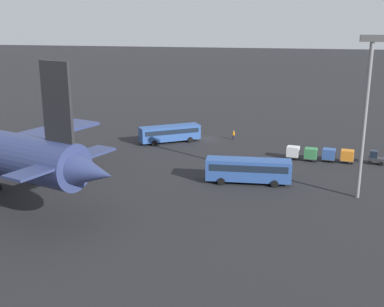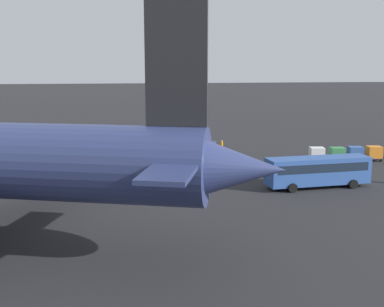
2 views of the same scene
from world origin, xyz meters
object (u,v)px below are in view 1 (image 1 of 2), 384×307
(worker_person, at_px, (234,135))
(cargo_cart_blue, at_px, (329,154))
(baggage_tug, at_px, (375,158))
(cargo_cart_white, at_px, (293,152))
(cargo_cart_orange, at_px, (347,156))
(shuttle_bus_near, at_px, (170,132))
(shuttle_bus_far, at_px, (248,169))
(cargo_cart_green, at_px, (311,154))

(worker_person, bearing_deg, cargo_cart_blue, 146.62)
(baggage_tug, bearing_deg, cargo_cart_white, 11.40)
(cargo_cart_orange, relative_size, cargo_cart_blue, 1.00)
(cargo_cart_orange, relative_size, cargo_cart_white, 1.00)
(shuttle_bus_near, relative_size, worker_person, 6.20)
(baggage_tug, height_order, cargo_cart_orange, baggage_tug)
(worker_person, bearing_deg, cargo_cart_orange, 150.20)
(worker_person, xyz_separation_m, cargo_cart_white, (-11.12, 10.73, 0.32))
(worker_person, height_order, cargo_cart_blue, cargo_cart_blue)
(cargo_cart_orange, xyz_separation_m, cargo_cart_white, (8.36, -0.42, 0.00))
(cargo_cart_blue, bearing_deg, shuttle_bus_near, -13.11)
(shuttle_bus_far, bearing_deg, cargo_cart_orange, -141.96)
(cargo_cart_blue, distance_m, cargo_cart_white, 5.58)
(cargo_cart_green, bearing_deg, shuttle_bus_far, 56.44)
(worker_person, relative_size, cargo_cart_white, 0.78)
(worker_person, relative_size, cargo_cart_blue, 0.78)
(baggage_tug, distance_m, cargo_cart_white, 12.61)
(cargo_cart_orange, bearing_deg, worker_person, -29.80)
(shuttle_bus_far, height_order, worker_person, shuttle_bus_far)
(shuttle_bus_far, height_order, baggage_tug, shuttle_bus_far)
(baggage_tug, relative_size, cargo_cart_white, 1.17)
(cargo_cart_orange, height_order, cargo_cart_white, same)
(shuttle_bus_near, height_order, baggage_tug, shuttle_bus_near)
(cargo_cart_blue, relative_size, cargo_cart_green, 1.00)
(baggage_tug, distance_m, cargo_cart_blue, 7.05)
(shuttle_bus_far, xyz_separation_m, baggage_tug, (-18.39, -13.45, -1.07))
(shuttle_bus_far, relative_size, worker_person, 6.76)
(baggage_tug, height_order, cargo_cart_white, baggage_tug)
(shuttle_bus_near, relative_size, cargo_cart_green, 4.85)
(shuttle_bus_far, xyz_separation_m, cargo_cart_orange, (-14.13, -12.99, -0.82))
(cargo_cart_green, height_order, cargo_cart_white, same)
(shuttle_bus_far, relative_size, cargo_cart_white, 5.29)
(baggage_tug, height_order, cargo_cart_blue, baggage_tug)
(baggage_tug, relative_size, cargo_cart_green, 1.17)
(cargo_cart_orange, bearing_deg, cargo_cart_blue, -3.19)
(shuttle_bus_near, distance_m, cargo_cart_green, 25.94)
(cargo_cart_blue, distance_m, cargo_cart_green, 2.80)
(worker_person, bearing_deg, cargo_cart_green, 141.05)
(shuttle_bus_near, relative_size, baggage_tug, 4.14)
(cargo_cart_green, bearing_deg, baggage_tug, -176.81)
(baggage_tug, xyz_separation_m, cargo_cart_green, (9.83, 0.55, 0.25))
(shuttle_bus_far, distance_m, cargo_cart_orange, 19.21)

